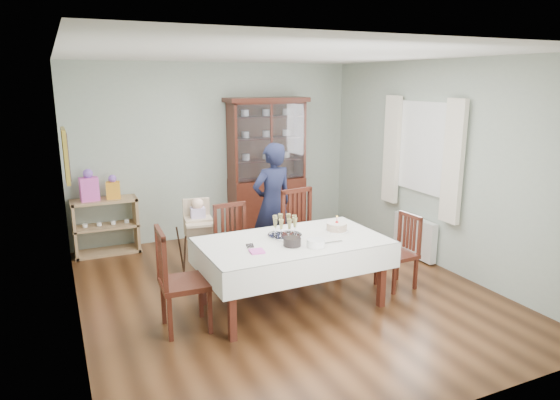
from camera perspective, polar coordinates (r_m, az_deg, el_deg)
floor at (r=6.01m, az=0.50°, el=-10.35°), size 5.00×5.00×0.00m
room_shell at (r=6.03m, az=-1.63°, el=6.57°), size 5.00×5.00×5.00m
dining_table at (r=5.52m, az=1.44°, el=-8.28°), size 2.02×1.18×0.76m
china_cabinet at (r=7.98m, az=-1.51°, el=4.06°), size 1.30×0.48×2.18m
sideboard at (r=7.56m, az=-19.26°, el=-2.86°), size 0.90×0.38×0.80m
picture_frame at (r=5.83m, az=-23.31°, el=4.69°), size 0.04×0.48×0.58m
window at (r=7.03m, az=16.13°, el=5.78°), size 0.04×1.02×1.22m
curtain_left at (r=6.55m, az=19.19°, el=4.14°), size 0.07×0.30×1.55m
curtain_right at (r=7.48m, az=12.64°, el=5.65°), size 0.07×0.30×1.55m
radiator at (r=7.26m, az=15.13°, el=-4.06°), size 0.10×0.80×0.55m
chair_far_left at (r=6.11m, az=-4.99°, el=-7.04°), size 0.47×0.47×0.98m
chair_far_right at (r=6.46m, az=2.85°, el=-5.59°), size 0.54×0.54×1.07m
chair_end_left at (r=5.14m, az=-10.96°, el=-11.12°), size 0.49×0.49×1.05m
chair_end_right at (r=6.20m, az=13.24°, el=-7.34°), size 0.42×0.42×0.89m
woman at (r=6.67m, az=-0.88°, el=-0.45°), size 0.66×0.49×1.64m
high_chair at (r=6.42m, az=-9.23°, el=-5.17°), size 0.50×0.50×1.02m
champagne_tray at (r=5.48m, az=0.56°, el=-3.47°), size 0.38×0.38×0.23m
birthday_cake at (r=5.71m, az=6.50°, el=-3.10°), size 0.27×0.27×0.18m
plate_stack_dark at (r=5.19m, az=1.40°, el=-4.78°), size 0.22×0.22×0.09m
plate_stack_white at (r=5.17m, az=4.11°, el=-4.93°), size 0.24×0.24×0.08m
napkin_stack at (r=5.01m, az=-2.66°, el=-5.88°), size 0.16×0.16×0.02m
cutlery at (r=5.18m, az=-3.79°, el=-5.29°), size 0.13×0.16×0.01m
cake_knife at (r=5.30m, az=5.71°, el=-4.87°), size 0.30×0.03×0.01m
gift_bag_pink at (r=7.39m, az=-20.99°, el=1.42°), size 0.25×0.17×0.45m
gift_bag_orange at (r=7.42m, az=-18.54°, el=1.31°), size 0.20×0.16×0.34m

